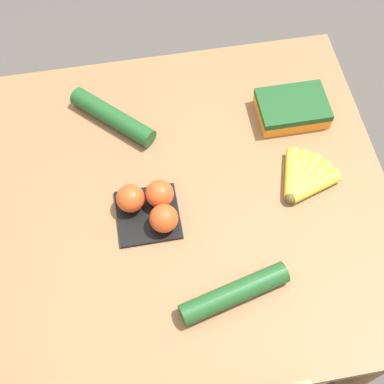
# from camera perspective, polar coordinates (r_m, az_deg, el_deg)

# --- Properties ---
(ground_plane) EXTENTS (12.00, 12.00, 0.00)m
(ground_plane) POSITION_cam_1_polar(r_m,az_deg,el_deg) (2.07, 0.00, -10.38)
(ground_plane) COLOR #4C4742
(dining_table) EXTENTS (1.03, 1.00, 0.74)m
(dining_table) POSITION_cam_1_polar(r_m,az_deg,el_deg) (1.48, 0.00, -2.57)
(dining_table) COLOR olive
(dining_table) RESTS_ON ground_plane
(banana_bunch) EXTENTS (0.16, 0.16, 0.04)m
(banana_bunch) POSITION_cam_1_polar(r_m,az_deg,el_deg) (1.42, 11.81, 1.33)
(banana_bunch) COLOR brown
(banana_bunch) RESTS_ON dining_table
(tomato_pack) EXTENTS (0.16, 0.16, 0.08)m
(tomato_pack) POSITION_cam_1_polar(r_m,az_deg,el_deg) (1.33, -4.45, -1.36)
(tomato_pack) COLOR black
(tomato_pack) RESTS_ON dining_table
(carrot_bag) EXTENTS (0.19, 0.13, 0.06)m
(carrot_bag) POSITION_cam_1_polar(r_m,az_deg,el_deg) (1.53, 10.65, 8.85)
(carrot_bag) COLOR orange
(carrot_bag) RESTS_ON dining_table
(cucumber_near) EXTENTS (0.22, 0.22, 0.05)m
(cucumber_near) POSITION_cam_1_polar(r_m,az_deg,el_deg) (1.51, -8.47, 7.94)
(cucumber_near) COLOR #1E5123
(cucumber_near) RESTS_ON dining_table
(cucumber_far) EXTENTS (0.27, 0.11, 0.05)m
(cucumber_far) POSITION_cam_1_polar(r_m,az_deg,el_deg) (1.26, 4.54, -10.71)
(cucumber_far) COLOR #1E5123
(cucumber_far) RESTS_ON dining_table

